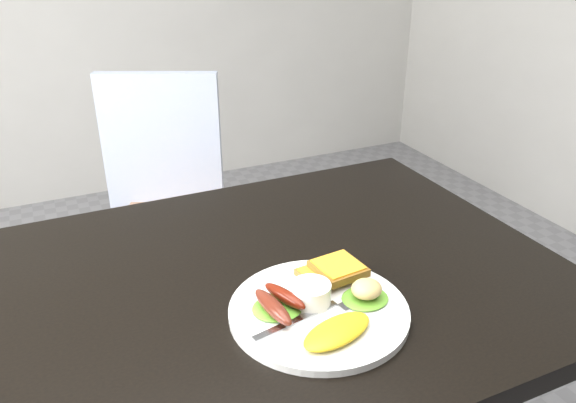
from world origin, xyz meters
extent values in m
cube|color=black|center=(0.00, 0.00, 0.73)|extent=(1.20, 0.80, 0.04)
cube|color=#9D7158|center=(0.09, 0.80, 0.45)|extent=(0.52, 0.52, 0.05)
imported|color=navy|center=(0.16, 0.62, 0.71)|extent=(0.52, 0.36, 1.41)
cylinder|color=white|center=(0.09, -0.14, 0.76)|extent=(0.29, 0.29, 0.01)
ellipsoid|color=#61942E|center=(0.03, -0.12, 0.77)|extent=(0.08, 0.08, 0.01)
ellipsoid|color=green|center=(0.17, -0.15, 0.77)|extent=(0.09, 0.08, 0.01)
ellipsoid|color=gold|center=(0.08, -0.22, 0.77)|extent=(0.14, 0.09, 0.02)
ellipsoid|color=#5E1914|center=(0.01, -0.13, 0.78)|extent=(0.04, 0.11, 0.03)
ellipsoid|color=#631D0D|center=(0.04, -0.12, 0.78)|extent=(0.05, 0.09, 0.02)
cylinder|color=white|center=(0.08, -0.13, 0.78)|extent=(0.08, 0.08, 0.04)
cube|color=olive|center=(0.13, -0.07, 0.77)|extent=(0.07, 0.07, 0.01)
cube|color=olive|center=(0.16, -0.08, 0.78)|extent=(0.09, 0.09, 0.01)
ellipsoid|color=#CBBC8E|center=(0.17, -0.16, 0.79)|extent=(0.06, 0.06, 0.03)
cube|color=#ADAFB7|center=(0.04, -0.16, 0.76)|extent=(0.16, 0.04, 0.00)
camera|label=1|loc=(-0.27, -0.80, 1.31)|focal=35.00mm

